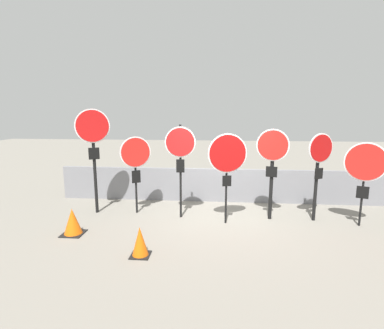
{
  "coord_description": "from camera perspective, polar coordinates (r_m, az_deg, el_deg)",
  "views": [
    {
      "loc": [
        -0.11,
        -7.4,
        2.76
      ],
      "look_at": [
        -0.75,
        0.0,
        1.4
      ],
      "focal_mm": 28.0,
      "sensor_mm": 36.0,
      "label": 1
    }
  ],
  "objects": [
    {
      "name": "traffic_cone_0",
      "position": [
        7.33,
        -21.79,
        -10.07
      ],
      "size": [
        0.47,
        0.47,
        0.59
      ],
      "color": "black",
      "rests_on": "ground"
    },
    {
      "name": "stop_sign_3",
      "position": [
        7.13,
        6.76,
        1.31
      ],
      "size": [
        0.92,
        0.24,
        2.22
      ],
      "rotation": [
        0.0,
        0.0,
        0.22
      ],
      "color": "black",
      "rests_on": "ground"
    },
    {
      "name": "stop_sign_6",
      "position": [
        8.02,
        30.13,
        -0.27
      ],
      "size": [
        0.86,
        0.37,
        2.03
      ],
      "rotation": [
        0.0,
        0.0,
        -0.39
      ],
      "color": "black",
      "rests_on": "ground"
    },
    {
      "name": "stop_sign_0",
      "position": [
        8.23,
        -18.31,
        4.46
      ],
      "size": [
        0.8,
        0.42,
        2.79
      ],
      "rotation": [
        0.0,
        0.0,
        0.46
      ],
      "color": "black",
      "rests_on": "ground"
    },
    {
      "name": "stop_sign_2",
      "position": [
        7.48,
        -2.25,
        2.8
      ],
      "size": [
        0.77,
        0.13,
        2.41
      ],
      "rotation": [
        0.0,
        0.0,
        0.06
      ],
      "color": "black",
      "rests_on": "ground"
    },
    {
      "name": "fence_back",
      "position": [
        9.14,
        5.47,
        -3.96
      ],
      "size": [
        9.85,
        0.12,
        1.01
      ],
      "color": "slate",
      "rests_on": "ground"
    },
    {
      "name": "stop_sign_4",
      "position": [
        7.64,
        15.04,
        1.12
      ],
      "size": [
        0.76,
        0.26,
        2.31
      ],
      "rotation": [
        0.0,
        0.0,
        -0.29
      ],
      "color": "black",
      "rests_on": "ground"
    },
    {
      "name": "traffic_cone_1",
      "position": [
        5.98,
        -9.87,
        -14.27
      ],
      "size": [
        0.37,
        0.37,
        0.58
      ],
      "color": "black",
      "rests_on": "ground"
    },
    {
      "name": "stop_sign_5",
      "position": [
        7.92,
        23.07,
        0.71
      ],
      "size": [
        0.66,
        0.34,
        2.21
      ],
      "rotation": [
        0.0,
        0.0,
        0.46
      ],
      "color": "black",
      "rests_on": "ground"
    },
    {
      "name": "stop_sign_1",
      "position": [
        7.99,
        -10.7,
        1.32
      ],
      "size": [
        0.72,
        0.43,
        2.08
      ],
      "rotation": [
        0.0,
        0.0,
        0.52
      ],
      "color": "black",
      "rests_on": "ground"
    },
    {
      "name": "ground_plane",
      "position": [
        7.9,
        5.49,
        -10.14
      ],
      "size": [
        40.0,
        40.0,
        0.0
      ],
      "primitive_type": "plane",
      "color": "gray"
    }
  ]
}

